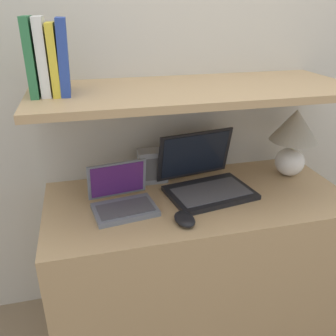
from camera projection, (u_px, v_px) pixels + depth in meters
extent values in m
cube|color=beige|center=(177.00, 63.00, 1.60)|extent=(6.00, 0.05, 2.40)
cube|color=tan|center=(195.00, 263.00, 1.65)|extent=(1.26, 0.57, 0.70)
cube|color=beige|center=(178.00, 192.00, 1.83)|extent=(1.26, 0.04, 1.12)
cube|color=tan|center=(196.00, 90.00, 1.38)|extent=(1.26, 0.51, 0.03)
ellipsoid|color=white|center=(290.00, 162.00, 1.67)|extent=(0.14, 0.14, 0.13)
cylinder|color=tan|center=(292.00, 145.00, 1.63)|extent=(0.02, 0.02, 0.04)
cone|color=#B2AD99|center=(295.00, 125.00, 1.60)|extent=(0.21, 0.21, 0.15)
cube|color=black|center=(210.00, 193.00, 1.51)|extent=(0.38, 0.30, 0.02)
cube|color=#47474C|center=(211.00, 191.00, 1.50)|extent=(0.33, 0.22, 0.00)
cube|color=black|center=(195.00, 154.00, 1.59)|extent=(0.35, 0.11, 0.22)
cube|color=black|center=(195.00, 155.00, 1.58)|extent=(0.32, 0.09, 0.20)
cube|color=slate|center=(125.00, 210.00, 1.39)|extent=(0.26, 0.20, 0.02)
cube|color=#47474C|center=(125.00, 208.00, 1.37)|extent=(0.22, 0.14, 0.00)
cube|color=slate|center=(117.00, 179.00, 1.43)|extent=(0.24, 0.07, 0.16)
cube|color=#4C1E60|center=(118.00, 180.00, 1.43)|extent=(0.22, 0.06, 0.14)
ellipsoid|color=black|center=(185.00, 219.00, 1.31)|extent=(0.09, 0.12, 0.04)
cube|color=gray|center=(153.00, 166.00, 1.61)|extent=(0.13, 0.08, 0.15)
cube|color=#59595B|center=(154.00, 170.00, 1.57)|extent=(0.10, 0.00, 0.11)
cube|color=#2D7042|center=(31.00, 57.00, 1.19)|extent=(0.03, 0.16, 0.26)
cube|color=silver|center=(43.00, 57.00, 1.20)|extent=(0.03, 0.14, 0.26)
cube|color=gold|center=(54.00, 60.00, 1.21)|extent=(0.03, 0.15, 0.24)
cube|color=#284293|center=(63.00, 57.00, 1.22)|extent=(0.04, 0.15, 0.25)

